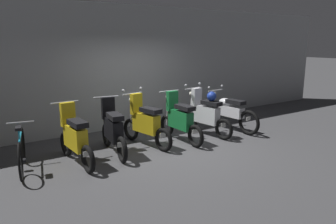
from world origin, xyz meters
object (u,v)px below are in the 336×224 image
object	(u,v)px
motorbike_slot_3	(180,120)
motorbike_slot_5	(229,112)
motorbike_slot_2	(145,123)
motorbike_slot_4	(206,113)
motorbike_slot_0	(75,138)
bicycle	(22,151)
motorbike_slot_1	(113,129)

from	to	relation	value
motorbike_slot_3	motorbike_slot_5	world-z (taller)	motorbike_slot_3
motorbike_slot_2	motorbike_slot_4	size ratio (longest dim) A/B	1.00
motorbike_slot_2	motorbike_slot_3	world-z (taller)	motorbike_slot_2
motorbike_slot_0	motorbike_slot_3	size ratio (longest dim) A/B	1.00
motorbike_slot_0	motorbike_slot_2	distance (m)	1.71
motorbike_slot_0	motorbike_slot_3	bearing A→B (deg)	1.74
bicycle	motorbike_slot_4	bearing A→B (deg)	-1.03
motorbike_slot_0	bicycle	size ratio (longest dim) A/B	0.99
motorbike_slot_1	motorbike_slot_4	xyz separation A→B (m)	(2.54, -0.01, 0.04)
motorbike_slot_2	motorbike_slot_4	xyz separation A→B (m)	(1.71, -0.10, 0.04)
motorbike_slot_1	motorbike_slot_2	size ratio (longest dim) A/B	1.01
motorbike_slot_5	bicycle	world-z (taller)	motorbike_slot_5
motorbike_slot_0	motorbike_slot_2	world-z (taller)	motorbike_slot_2
motorbike_slot_4	motorbike_slot_5	world-z (taller)	motorbike_slot_4
motorbike_slot_3	motorbike_slot_4	distance (m)	0.85
motorbike_slot_1	motorbike_slot_5	bearing A→B (deg)	0.53
motorbike_slot_2	motorbike_slot_1	bearing A→B (deg)	-173.26
motorbike_slot_2	motorbike_slot_3	xyz separation A→B (m)	(0.86, -0.16, -0.00)
motorbike_slot_3	motorbike_slot_5	distance (m)	1.70
bicycle	motorbike_slot_1	bearing A→B (deg)	-2.32
motorbike_slot_5	motorbike_slot_3	bearing A→B (deg)	-176.96
motorbike_slot_4	bicycle	world-z (taller)	motorbike_slot_4
motorbike_slot_2	bicycle	xyz separation A→B (m)	(-2.63, -0.03, -0.17)
motorbike_slot_3	motorbike_slot_4	bearing A→B (deg)	3.61
motorbike_slot_3	motorbike_slot_4	size ratio (longest dim) A/B	1.00
motorbike_slot_4	motorbike_slot_3	bearing A→B (deg)	-176.39
motorbike_slot_2	bicycle	size ratio (longest dim) A/B	0.98
motorbike_slot_2	bicycle	bearing A→B (deg)	-179.43
motorbike_slot_1	motorbike_slot_0	bearing A→B (deg)	-170.99
motorbike_slot_0	motorbike_slot_3	distance (m)	2.55
motorbike_slot_4	bicycle	xyz separation A→B (m)	(-4.34, 0.08, -0.21)
motorbike_slot_0	bicycle	distance (m)	0.97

